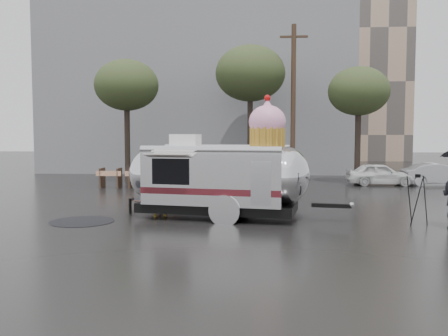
{
  "coord_description": "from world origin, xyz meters",
  "views": [
    {
      "loc": [
        0.49,
        -13.74,
        2.72
      ],
      "look_at": [
        -0.62,
        1.71,
        1.62
      ],
      "focal_mm": 38.0,
      "sensor_mm": 36.0,
      "label": 1
    }
  ],
  "objects": [
    {
      "name": "puddles",
      "position": [
        -2.63,
        4.21,
        0.01
      ],
      "size": [
        7.83,
        7.42,
        0.01
      ],
      "color": "black",
      "rests_on": "ground"
    },
    {
      "name": "utility_pole",
      "position": [
        2.5,
        14.0,
        4.62
      ],
      "size": [
        1.6,
        0.28,
        9.0
      ],
      "color": "#473323",
      "rests_on": "ground"
    },
    {
      "name": "grey_building",
      "position": [
        -4.0,
        24.0,
        6.5
      ],
      "size": [
        22.0,
        12.0,
        13.0
      ],
      "primitive_type": "cube",
      "color": "slate",
      "rests_on": "ground"
    },
    {
      "name": "barricade_row",
      "position": [
        -5.55,
        9.96,
        0.52
      ],
      "size": [
        4.3,
        0.8,
        1.0
      ],
      "color": "#473323",
      "rests_on": "ground"
    },
    {
      "name": "tripod",
      "position": [
        5.31,
        0.88,
        0.91
      ],
      "size": [
        0.6,
        0.63,
        1.54
      ],
      "rotation": [
        0.0,
        0.0,
        0.18
      ],
      "color": "black",
      "rests_on": "ground"
    },
    {
      "name": "airstream_trailer",
      "position": [
        -0.73,
        1.68,
        1.42
      ],
      "size": [
        7.45,
        3.32,
        4.06
      ],
      "rotation": [
        0.0,
        0.0,
        -0.17
      ],
      "color": "silver",
      "rests_on": "ground"
    },
    {
      "name": "tree_right",
      "position": [
        6.0,
        13.0,
        5.06
      ],
      "size": [
        3.36,
        3.36,
        6.42
      ],
      "color": "#382D26",
      "rests_on": "ground"
    },
    {
      "name": "umbrella_pink",
      "position": [
        -2.74,
        1.69,
        1.95
      ],
      "size": [
        1.18,
        1.18,
        2.35
      ],
      "color": "pink",
      "rests_on": "ground"
    },
    {
      "name": "ground",
      "position": [
        0.0,
        0.0,
        0.0
      ],
      "size": [
        120.0,
        120.0,
        0.0
      ],
      "primitive_type": "plane",
      "color": "black",
      "rests_on": "ground"
    },
    {
      "name": "person_left",
      "position": [
        -2.74,
        1.69,
        0.92
      ],
      "size": [
        0.8,
        0.73,
        1.85
      ],
      "primitive_type": "imported",
      "rotation": [
        0.0,
        0.0,
        0.58
      ],
      "color": "gold",
      "rests_on": "ground"
    },
    {
      "name": "tree_mid",
      "position": [
        0.0,
        15.0,
        6.34
      ],
      "size": [
        4.2,
        4.2,
        8.03
      ],
      "color": "#382D26",
      "rests_on": "ground"
    },
    {
      "name": "tree_left",
      "position": [
        -7.0,
        13.0,
        5.48
      ],
      "size": [
        3.64,
        3.64,
        6.95
      ],
      "color": "#382D26",
      "rests_on": "ground"
    }
  ]
}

